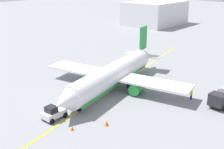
% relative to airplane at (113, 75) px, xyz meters
% --- Properties ---
extents(ground_plane, '(400.00, 400.00, 0.00)m').
position_rel_airplane_xyz_m(ground_plane, '(0.44, 0.12, -2.82)').
color(ground_plane, gray).
extents(airplane, '(33.01, 29.84, 9.99)m').
position_rel_airplane_xyz_m(airplane, '(0.00, 0.00, 0.00)').
color(airplane, white).
rests_on(airplane, ground).
extents(pushback_tug, '(3.78, 2.63, 2.20)m').
position_rel_airplane_xyz_m(pushback_tug, '(15.05, 2.10, -1.81)').
color(pushback_tug, silver).
rests_on(pushback_tug, ground).
extents(refueling_worker, '(0.63, 0.58, 1.71)m').
position_rel_airplane_xyz_m(refueling_worker, '(-6.10, 13.27, -2.00)').
color(refueling_worker, navy).
rests_on(refueling_worker, ground).
extents(safety_cone_nose, '(0.54, 0.54, 0.60)m').
position_rel_airplane_xyz_m(safety_cone_nose, '(15.15, 6.75, -2.52)').
color(safety_cone_nose, '#F2590F').
rests_on(safety_cone_nose, ground).
extents(safety_cone_wingtip, '(0.64, 0.64, 0.71)m').
position_rel_airplane_xyz_m(safety_cone_wingtip, '(10.81, 9.28, -2.46)').
color(safety_cone_wingtip, '#F2590F').
rests_on(safety_cone_wingtip, ground).
extents(distant_hangar, '(27.76, 20.82, 10.00)m').
position_rel_airplane_xyz_m(distant_hangar, '(-67.21, -39.85, 2.18)').
color(distant_hangar, silver).
rests_on(distant_hangar, ground).
extents(taxi_line_marking, '(73.78, 19.69, 0.01)m').
position_rel_airplane_xyz_m(taxi_line_marking, '(0.44, 0.12, -2.81)').
color(taxi_line_marking, yellow).
rests_on(taxi_line_marking, ground).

